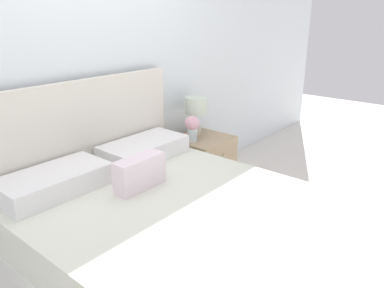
% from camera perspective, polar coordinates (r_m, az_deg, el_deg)
% --- Properties ---
extents(ground_plane, '(12.00, 12.00, 0.00)m').
position_cam_1_polar(ground_plane, '(3.20, -15.22, -11.99)').
color(ground_plane, silver).
extents(wall_back, '(8.00, 0.06, 2.60)m').
position_cam_1_polar(wall_back, '(2.83, -18.41, 11.75)').
color(wall_back, white).
rests_on(wall_back, ground_plane).
extents(bed, '(1.65, 2.19, 1.18)m').
position_cam_1_polar(bed, '(2.38, -1.09, -14.62)').
color(bed, white).
rests_on(bed, ground_plane).
extents(nightstand, '(0.49, 0.50, 0.53)m').
position_cam_1_polar(nightstand, '(3.59, 1.53, -2.97)').
color(nightstand, tan).
rests_on(nightstand, ground_plane).
extents(table_lamp, '(0.21, 0.21, 0.36)m').
position_cam_1_polar(table_lamp, '(3.53, 0.61, 5.50)').
color(table_lamp, beige).
rests_on(table_lamp, nightstand).
extents(flower_vase, '(0.13, 0.13, 0.24)m').
position_cam_1_polar(flower_vase, '(3.36, 0.06, 2.67)').
color(flower_vase, silver).
rests_on(flower_vase, nightstand).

